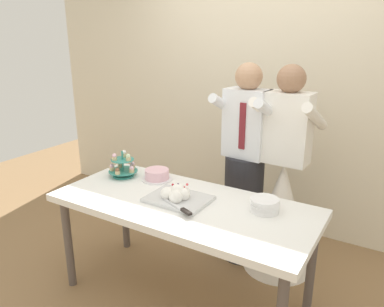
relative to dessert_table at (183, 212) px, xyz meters
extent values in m
plane|color=olive|center=(0.00, 0.00, -0.70)|extent=(8.00, 8.00, 0.00)
cube|color=beige|center=(0.00, 1.48, 0.75)|extent=(5.20, 0.10, 2.90)
cube|color=white|center=(0.00, 0.00, 0.05)|extent=(1.80, 0.80, 0.05)
cylinder|color=#564C47|center=(-0.82, -0.32, -0.34)|extent=(0.06, 0.06, 0.72)
cylinder|color=#564C47|center=(-0.82, 0.32, -0.34)|extent=(0.06, 0.06, 0.72)
cylinder|color=#564C47|center=(0.82, 0.32, -0.34)|extent=(0.06, 0.06, 0.72)
cylinder|color=teal|center=(-0.66, 0.16, 0.08)|extent=(0.17, 0.17, 0.01)
cylinder|color=teal|center=(-0.66, 0.16, 0.18)|extent=(0.01, 0.01, 0.21)
cylinder|color=teal|center=(-0.66, 0.16, 0.12)|extent=(0.23, 0.23, 0.01)
cylinder|color=#D1B784|center=(-0.58, 0.16, 0.14)|extent=(0.04, 0.04, 0.03)
sphere|color=#EAB7C6|center=(-0.58, 0.16, 0.16)|extent=(0.04, 0.04, 0.04)
cylinder|color=#D1B784|center=(-0.63, 0.24, 0.14)|extent=(0.04, 0.04, 0.03)
sphere|color=#EAB7C6|center=(-0.63, 0.24, 0.16)|extent=(0.04, 0.04, 0.04)
cylinder|color=#D1B784|center=(-0.74, 0.20, 0.14)|extent=(0.04, 0.04, 0.03)
sphere|color=white|center=(-0.74, 0.20, 0.16)|extent=(0.04, 0.04, 0.04)
cylinder|color=#D1B784|center=(-0.74, 0.11, 0.14)|extent=(0.04, 0.04, 0.03)
sphere|color=#EAB7C6|center=(-0.74, 0.11, 0.16)|extent=(0.04, 0.04, 0.04)
cylinder|color=#D1B784|center=(-0.64, 0.07, 0.14)|extent=(0.04, 0.04, 0.03)
sphere|color=brown|center=(-0.64, 0.07, 0.16)|extent=(0.04, 0.04, 0.04)
cylinder|color=teal|center=(-0.66, 0.16, 0.21)|extent=(0.18, 0.18, 0.01)
cylinder|color=#D1B784|center=(-0.60, 0.16, 0.23)|extent=(0.04, 0.04, 0.03)
sphere|color=beige|center=(-0.60, 0.16, 0.25)|extent=(0.04, 0.04, 0.04)
cylinder|color=#D1B784|center=(-0.69, 0.21, 0.23)|extent=(0.04, 0.04, 0.03)
sphere|color=white|center=(-0.69, 0.21, 0.25)|extent=(0.04, 0.04, 0.04)
cylinder|color=#D1B784|center=(-0.70, 0.11, 0.23)|extent=(0.04, 0.04, 0.03)
sphere|color=#EAB7C6|center=(-0.70, 0.11, 0.25)|extent=(0.04, 0.04, 0.04)
cube|color=silver|center=(-0.03, 0.00, 0.09)|extent=(0.42, 0.31, 0.02)
sphere|color=white|center=(0.01, 0.00, 0.13)|extent=(0.09, 0.09, 0.09)
sphere|color=white|center=(-0.02, 0.04, 0.13)|extent=(0.08, 0.08, 0.08)
sphere|color=white|center=(-0.09, 0.04, 0.13)|extent=(0.08, 0.08, 0.08)
sphere|color=white|center=(-0.10, -0.04, 0.13)|extent=(0.09, 0.09, 0.09)
sphere|color=white|center=(-0.01, -0.06, 0.13)|extent=(0.09, 0.09, 0.09)
sphere|color=white|center=(-0.03, 0.00, 0.14)|extent=(0.11, 0.11, 0.11)
sphere|color=#DB474C|center=(0.01, 0.05, 0.19)|extent=(0.02, 0.02, 0.02)
sphere|color=#2D1938|center=(-0.04, 0.01, 0.18)|extent=(0.02, 0.02, 0.02)
sphere|color=#B21923|center=(-0.09, 0.01, 0.17)|extent=(0.02, 0.02, 0.02)
sphere|color=#2D1938|center=(-0.04, 0.00, 0.18)|extent=(0.02, 0.02, 0.02)
sphere|color=#2D1938|center=(-0.04, 0.00, 0.19)|extent=(0.02, 0.02, 0.02)
sphere|color=#B21923|center=(0.00, 0.01, 0.17)|extent=(0.02, 0.02, 0.02)
cube|color=silver|center=(0.00, -0.11, 0.10)|extent=(0.22, 0.11, 0.00)
cube|color=black|center=(0.13, -0.17, 0.11)|extent=(0.09, 0.06, 0.02)
cylinder|color=white|center=(0.53, 0.15, 0.08)|extent=(0.18, 0.18, 0.01)
cylinder|color=white|center=(0.53, 0.15, 0.09)|extent=(0.18, 0.18, 0.01)
cylinder|color=white|center=(0.52, 0.16, 0.10)|extent=(0.18, 0.18, 0.01)
cylinder|color=white|center=(0.52, 0.16, 0.11)|extent=(0.18, 0.18, 0.01)
cylinder|color=white|center=(0.53, 0.15, 0.12)|extent=(0.18, 0.18, 0.01)
cylinder|color=white|center=(0.53, 0.16, 0.13)|extent=(0.18, 0.18, 0.01)
cylinder|color=white|center=(0.52, 0.15, 0.15)|extent=(0.18, 0.18, 0.01)
cylinder|color=white|center=(0.52, 0.15, 0.16)|extent=(0.18, 0.18, 0.01)
cylinder|color=white|center=(-0.39, 0.24, 0.08)|extent=(0.24, 0.24, 0.01)
cylinder|color=#EAB7C6|center=(-0.39, 0.24, 0.12)|extent=(0.19, 0.19, 0.07)
cylinder|color=#232328|center=(0.14, 0.73, -0.24)|extent=(0.32, 0.32, 0.92)
cube|color=white|center=(0.14, 0.73, 0.49)|extent=(0.36, 0.23, 0.54)
sphere|color=tan|center=(0.14, 0.73, 0.85)|extent=(0.21, 0.21, 0.21)
cylinder|color=white|center=(-0.04, 0.74, 0.60)|extent=(0.12, 0.49, 0.28)
cylinder|color=white|center=(0.34, 0.71, 0.60)|extent=(0.12, 0.49, 0.28)
cube|color=maroon|center=(0.15, 0.62, 0.49)|extent=(0.05, 0.02, 0.36)
cone|color=white|center=(0.46, 0.74, -0.24)|extent=(0.56, 0.56, 0.92)
cube|color=white|center=(0.46, 0.74, 0.49)|extent=(0.35, 0.21, 0.54)
sphere|color=#997054|center=(0.46, 0.74, 0.85)|extent=(0.21, 0.21, 0.21)
cylinder|color=white|center=(0.27, 0.74, 0.60)|extent=(0.09, 0.49, 0.28)
cylinder|color=white|center=(0.65, 0.73, 0.60)|extent=(0.09, 0.49, 0.28)
camera|label=1|loc=(1.26, -1.95, 1.17)|focal=35.06mm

